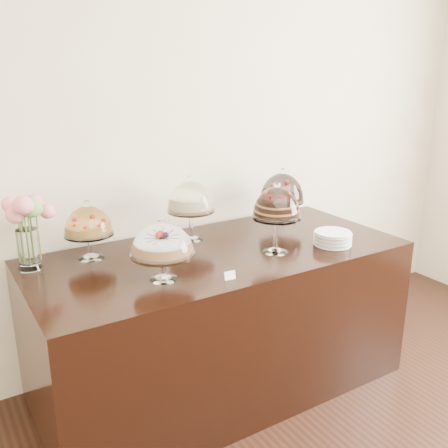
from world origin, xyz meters
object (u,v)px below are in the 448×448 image
display_counter (220,320)px  cake_stand_fruit_tart (88,223)px  flower_vase (26,221)px  cake_stand_choco_layer (277,206)px  cake_stand_dark_choco (282,190)px  cake_stand_sugar_sponge (162,243)px  cake_stand_cheesecake (191,199)px  plate_stack (333,238)px

display_counter → cake_stand_fruit_tart: (-0.67, 0.29, 0.65)m
flower_vase → display_counter: bearing=-17.2°
cake_stand_choco_layer → cake_stand_dark_choco: size_ratio=1.11×
cake_stand_choco_layer → cake_stand_dark_choco: cake_stand_choco_layer is taller
cake_stand_sugar_sponge → cake_stand_dark_choco: (1.11, 0.47, 0.04)m
cake_stand_choco_layer → flower_vase: 1.35m
cake_stand_cheesecake → cake_stand_fruit_tart: cake_stand_cheesecake is taller
cake_stand_cheesecake → display_counter: bearing=-81.7°
cake_stand_fruit_tart → display_counter: bearing=-23.1°
cake_stand_sugar_sponge → cake_stand_choco_layer: size_ratio=0.77×
cake_stand_cheesecake → flower_vase: flower_vase is taller
cake_stand_cheesecake → plate_stack: (0.68, -0.54, -0.22)m
cake_stand_sugar_sponge → plate_stack: size_ratio=1.47×
cake_stand_sugar_sponge → cake_stand_fruit_tart: cake_stand_fruit_tart is taller
cake_stand_sugar_sponge → plate_stack: bearing=-3.7°
plate_stack → flower_vase: bearing=160.6°
cake_stand_fruit_tart → plate_stack: 1.44m
plate_stack → display_counter: bearing=157.3°
display_counter → cake_stand_fruit_tart: cake_stand_fruit_tart is taller
display_counter → flower_vase: flower_vase is taller
cake_stand_choco_layer → cake_stand_dark_choco: (0.39, 0.45, -0.05)m
cake_stand_cheesecake → plate_stack: size_ratio=1.84×
cake_stand_dark_choco → cake_stand_fruit_tart: (-1.34, 0.02, -0.03)m
cake_stand_cheesecake → cake_stand_dark_choco: size_ratio=1.07×
cake_stand_cheesecake → cake_stand_dark_choco: cake_stand_cheesecake is taller
cake_stand_fruit_tart → cake_stand_sugar_sponge: bearing=-65.3°
cake_stand_sugar_sponge → flower_vase: 0.74m
cake_stand_choco_layer → plate_stack: bearing=-13.0°
display_counter → plate_stack: 0.85m
display_counter → cake_stand_cheesecake: 0.76m
cake_stand_dark_choco → flower_vase: bearing=178.7°
display_counter → cake_stand_cheesecake: (-0.04, 0.28, 0.71)m
display_counter → cake_stand_fruit_tart: size_ratio=6.51×
cake_stand_cheesecake → cake_stand_dark_choco: 0.70m
display_counter → cake_stand_sugar_sponge: (-0.45, -0.20, 0.65)m
cake_stand_fruit_tart → plate_stack: (1.31, -0.56, -0.16)m
cake_stand_sugar_sponge → cake_stand_choco_layer: bearing=1.2°
cake_stand_dark_choco → cake_stand_cheesecake: bearing=179.5°
display_counter → cake_stand_choco_layer: size_ratio=5.20×
cake_stand_cheesecake → cake_stand_fruit_tart: (-0.63, 0.01, -0.06)m
cake_stand_choco_layer → cake_stand_cheesecake: (-0.31, 0.46, -0.02)m
cake_stand_fruit_tart → cake_stand_choco_layer: bearing=-26.5°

